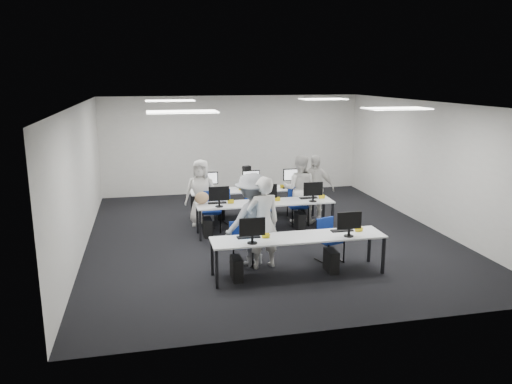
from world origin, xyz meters
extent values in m
plane|color=black|center=(0.00, 0.00, 0.00)|extent=(9.00, 9.00, 0.00)
plane|color=white|center=(0.00, 0.00, 3.00)|extent=(9.00, 9.00, 0.00)
cube|color=silver|center=(0.00, 4.50, 1.50)|extent=(8.00, 0.02, 3.00)
cube|color=silver|center=(0.00, -4.50, 1.50)|extent=(8.00, 0.02, 3.00)
cube|color=silver|center=(-4.00, 0.00, 1.50)|extent=(0.02, 9.00, 3.00)
cube|color=silver|center=(4.00, 0.00, 1.50)|extent=(0.02, 9.00, 3.00)
cube|color=white|center=(-2.00, -2.00, 2.98)|extent=(1.20, 0.60, 0.02)
cube|color=white|center=(2.00, -2.00, 2.98)|extent=(1.20, 0.60, 0.02)
cube|color=white|center=(-2.00, 2.00, 2.98)|extent=(1.20, 0.60, 0.02)
cube|color=white|center=(2.00, 2.00, 2.98)|extent=(1.20, 0.60, 0.02)
cube|color=white|center=(0.00, -2.40, 0.71)|extent=(3.20, 0.70, 0.03)
cube|color=black|center=(-1.55, -2.70, 0.35)|extent=(0.05, 0.05, 0.70)
cube|color=black|center=(-1.55, -2.10, 0.35)|extent=(0.05, 0.05, 0.70)
cube|color=black|center=(1.55, -2.70, 0.35)|extent=(0.05, 0.05, 0.70)
cube|color=black|center=(1.55, -2.10, 0.35)|extent=(0.05, 0.05, 0.70)
cube|color=white|center=(0.00, 0.20, 0.71)|extent=(3.20, 0.70, 0.03)
cube|color=black|center=(-1.55, -0.10, 0.35)|extent=(0.05, 0.05, 0.70)
cube|color=black|center=(-1.55, 0.50, 0.35)|extent=(0.05, 0.05, 0.70)
cube|color=black|center=(1.55, -0.10, 0.35)|extent=(0.05, 0.05, 0.70)
cube|color=black|center=(1.55, 0.50, 0.35)|extent=(0.05, 0.05, 0.70)
cube|color=white|center=(0.00, 1.60, 0.71)|extent=(3.20, 0.70, 0.03)
cube|color=black|center=(-1.55, 1.30, 0.35)|extent=(0.05, 0.05, 0.70)
cube|color=black|center=(-1.55, 1.90, 0.35)|extent=(0.05, 0.05, 0.70)
cube|color=black|center=(1.55, 1.30, 0.35)|extent=(0.05, 0.05, 0.70)
cube|color=black|center=(1.55, 1.90, 0.35)|extent=(0.05, 0.05, 0.70)
cube|color=#0D5AAE|center=(-0.90, -2.58, 1.03)|extent=(0.46, 0.04, 0.32)
cube|color=black|center=(-0.90, -2.26, 0.74)|extent=(0.42, 0.14, 0.02)
ellipsoid|color=black|center=(-0.60, -2.26, 0.75)|extent=(0.07, 0.10, 0.04)
cube|color=black|center=(-1.15, -2.40, 0.21)|extent=(0.18, 0.40, 0.42)
cube|color=white|center=(0.90, -2.58, 1.03)|extent=(0.46, 0.04, 0.32)
cube|color=black|center=(0.90, -2.26, 0.74)|extent=(0.42, 0.14, 0.02)
ellipsoid|color=black|center=(1.20, -2.26, 0.75)|extent=(0.07, 0.10, 0.04)
cube|color=black|center=(0.65, -2.40, 0.21)|extent=(0.18, 0.40, 0.42)
cube|color=white|center=(-1.10, 0.02, 1.03)|extent=(0.46, 0.04, 0.32)
cube|color=black|center=(-1.10, 0.34, 0.74)|extent=(0.42, 0.14, 0.02)
ellipsoid|color=black|center=(-0.80, 0.34, 0.75)|extent=(0.07, 0.10, 0.04)
cube|color=black|center=(-1.35, 0.20, 0.21)|extent=(0.18, 0.40, 0.42)
cube|color=white|center=(0.00, 0.02, 1.03)|extent=(0.46, 0.04, 0.32)
cube|color=black|center=(0.00, 0.34, 0.74)|extent=(0.42, 0.14, 0.02)
ellipsoid|color=black|center=(0.30, 0.34, 0.75)|extent=(0.07, 0.10, 0.04)
cube|color=black|center=(-0.25, 0.20, 0.21)|extent=(0.18, 0.40, 0.42)
cube|color=white|center=(1.10, 0.02, 1.03)|extent=(0.46, 0.04, 0.32)
cube|color=black|center=(1.10, 0.34, 0.74)|extent=(0.42, 0.14, 0.02)
ellipsoid|color=black|center=(1.40, 0.34, 0.75)|extent=(0.07, 0.10, 0.04)
cube|color=black|center=(0.85, 0.20, 0.21)|extent=(0.18, 0.40, 0.42)
cube|color=white|center=(-1.10, 1.78, 1.03)|extent=(0.46, 0.04, 0.32)
cube|color=black|center=(-1.10, 1.46, 0.74)|extent=(0.42, 0.14, 0.02)
ellipsoid|color=black|center=(-1.40, 1.46, 0.75)|extent=(0.07, 0.10, 0.04)
cube|color=black|center=(-0.85, 1.60, 0.21)|extent=(0.18, 0.40, 0.42)
cube|color=white|center=(0.00, 1.78, 1.03)|extent=(0.46, 0.04, 0.32)
cube|color=black|center=(0.00, 1.46, 0.74)|extent=(0.42, 0.14, 0.02)
ellipsoid|color=black|center=(-0.30, 1.46, 0.75)|extent=(0.07, 0.10, 0.04)
cube|color=black|center=(0.25, 1.60, 0.21)|extent=(0.18, 0.40, 0.42)
cube|color=white|center=(1.10, 1.78, 1.03)|extent=(0.46, 0.04, 0.32)
cube|color=black|center=(1.10, 1.46, 0.74)|extent=(0.42, 0.14, 0.02)
ellipsoid|color=black|center=(0.80, 1.46, 0.75)|extent=(0.07, 0.10, 0.04)
cube|color=black|center=(1.35, 1.60, 0.21)|extent=(0.18, 0.40, 0.42)
cube|color=navy|center=(-0.94, -1.75, 0.43)|extent=(0.42, 0.40, 0.06)
cube|color=navy|center=(-0.94, -1.56, 0.67)|extent=(0.39, 0.05, 0.34)
cube|color=navy|center=(0.81, -1.90, 0.43)|extent=(0.51, 0.50, 0.06)
cube|color=navy|center=(0.75, -1.72, 0.68)|extent=(0.39, 0.16, 0.34)
cube|color=navy|center=(-1.18, 0.64, 0.46)|extent=(0.51, 0.50, 0.06)
cube|color=navy|center=(-1.15, 0.84, 0.72)|extent=(0.42, 0.13, 0.36)
cube|color=navy|center=(0.09, 0.68, 0.43)|extent=(0.52, 0.51, 0.06)
cube|color=navy|center=(0.03, 0.86, 0.68)|extent=(0.39, 0.17, 0.34)
cube|color=navy|center=(0.95, 0.67, 0.46)|extent=(0.46, 0.44, 0.06)
cube|color=navy|center=(0.96, 0.87, 0.72)|extent=(0.42, 0.06, 0.36)
cube|color=navy|center=(-0.98, 1.02, 0.48)|extent=(0.55, 0.53, 0.06)
cube|color=navy|center=(-0.93, 0.82, 0.75)|extent=(0.44, 0.15, 0.37)
cube|color=navy|center=(-0.10, 1.00, 0.45)|extent=(0.53, 0.51, 0.06)
cube|color=navy|center=(-0.15, 0.81, 0.71)|extent=(0.41, 0.15, 0.35)
cube|color=navy|center=(1.06, 1.07, 0.46)|extent=(0.45, 0.43, 0.06)
cube|color=navy|center=(1.07, 0.87, 0.72)|extent=(0.42, 0.07, 0.36)
ellipsoid|color=#A87F57|center=(-1.45, 0.34, 0.87)|extent=(0.40, 0.34, 0.28)
imported|color=#B8B5AD|center=(-0.55, -1.91, 0.89)|extent=(0.71, 0.52, 1.78)
imported|color=#B8B5AD|center=(1.03, 0.84, 0.85)|extent=(1.02, 0.92, 1.70)
imported|color=#B8B5AD|center=(-1.38, 1.14, 0.81)|extent=(0.92, 0.74, 1.62)
imported|color=#B8B5AD|center=(1.43, 0.88, 0.85)|extent=(1.07, 0.76, 1.69)
imported|color=slate|center=(-0.72, -1.70, 0.90)|extent=(1.33, 1.05, 1.80)
cube|color=black|center=(-0.78, -1.53, 1.86)|extent=(0.20, 0.22, 0.10)
camera|label=1|loc=(-2.63, -10.68, 3.59)|focal=35.00mm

